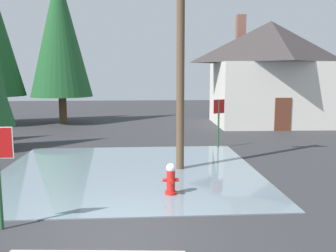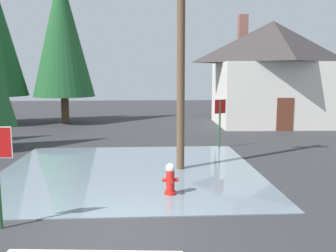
{
  "view_description": "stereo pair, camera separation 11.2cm",
  "coord_description": "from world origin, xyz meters",
  "px_view_note": "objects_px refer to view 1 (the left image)",
  "views": [
    {
      "loc": [
        0.58,
        -7.46,
        3.37
      ],
      "look_at": [
        1.32,
        3.75,
        1.76
      ],
      "focal_mm": 38.48,
      "sensor_mm": 36.0,
      "label": 1
    },
    {
      "loc": [
        0.69,
        -7.47,
        3.37
      ],
      "look_at": [
        1.32,
        3.75,
        1.76
      ],
      "focal_mm": 38.48,
      "sensor_mm": 36.0,
      "label": 2
    }
  ],
  "objects_px": {
    "utility_pole": "(181,46)",
    "house": "(269,72)",
    "pine_tree_mid_left": "(60,33)",
    "fire_hydrant": "(171,180)",
    "stop_sign_far": "(219,114)"
  },
  "relations": [
    {
      "from": "utility_pole",
      "to": "house",
      "type": "bearing_deg",
      "value": 57.87
    },
    {
      "from": "utility_pole",
      "to": "pine_tree_mid_left",
      "type": "relative_size",
      "value": 0.8
    },
    {
      "from": "fire_hydrant",
      "to": "stop_sign_far",
      "type": "height_order",
      "value": "stop_sign_far"
    },
    {
      "from": "pine_tree_mid_left",
      "to": "fire_hydrant",
      "type": "bearing_deg",
      "value": -67.74
    },
    {
      "from": "fire_hydrant",
      "to": "utility_pole",
      "type": "distance_m",
      "value": 4.8
    },
    {
      "from": "fire_hydrant",
      "to": "pine_tree_mid_left",
      "type": "height_order",
      "value": "pine_tree_mid_left"
    },
    {
      "from": "utility_pole",
      "to": "stop_sign_far",
      "type": "xyz_separation_m",
      "value": [
        2.14,
        3.66,
        -2.75
      ]
    },
    {
      "from": "utility_pole",
      "to": "house",
      "type": "height_order",
      "value": "utility_pole"
    },
    {
      "from": "fire_hydrant",
      "to": "pine_tree_mid_left",
      "type": "bearing_deg",
      "value": 112.26
    },
    {
      "from": "stop_sign_far",
      "to": "fire_hydrant",
      "type": "bearing_deg",
      "value": -112.58
    },
    {
      "from": "fire_hydrant",
      "to": "house",
      "type": "bearing_deg",
      "value": 61.51
    },
    {
      "from": "pine_tree_mid_left",
      "to": "house",
      "type": "bearing_deg",
      "value": -5.95
    },
    {
      "from": "stop_sign_far",
      "to": "house",
      "type": "bearing_deg",
      "value": 57.01
    },
    {
      "from": "fire_hydrant",
      "to": "stop_sign_far",
      "type": "xyz_separation_m",
      "value": [
        2.67,
        6.43,
        1.14
      ]
    },
    {
      "from": "utility_pole",
      "to": "house",
      "type": "distance_m",
      "value": 13.4
    }
  ]
}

